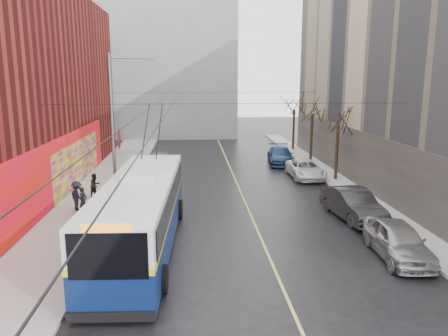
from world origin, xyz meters
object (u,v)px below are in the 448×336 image
Objects in this scene: tree_far at (294,102)px; following_car at (160,162)px; parked_car_b at (353,204)px; parked_car_d at (280,155)px; pedestrian_b at (95,185)px; trolleybus at (141,212)px; pedestrian_c at (77,196)px; parked_car_c at (305,169)px; tree_near at (339,115)px; parked_car_a at (398,240)px; pedestrian_a at (83,201)px; streetlight_pole at (115,127)px; tree_mid at (313,105)px.

tree_far is 17.10m from following_car.
parked_car_d is at bearing 86.58° from parked_car_b.
following_car is at bearing 11.97° from pedestrian_b.
following_car is (-0.34, 16.70, -0.90)m from trolleybus.
pedestrian_c is at bearing -130.87° from parked_car_d.
parked_car_c is (-0.03, 10.01, -0.14)m from parked_car_b.
trolleybus is at bearing -116.41° from tree_far.
parked_car_b is (-2.00, -8.90, -4.14)m from tree_near.
parked_car_a is (-2.00, -14.25, -4.19)m from tree_near.
tree_near is 18.87m from pedestrian_a.
following_car is (1.70, 10.33, -4.02)m from streetlight_pole.
streetlight_pole reaches higher than pedestrian_c.
pedestrian_a is (-14.83, -8.55, 0.23)m from parked_car_c.
tree_far is 1.42× the size of parked_car_a.
tree_near reaches higher than parked_car_a.
trolleybus is 21.86m from parked_car_d.
tree_mid reaches higher than tree_far.
pedestrian_c is (-15.34, -7.82, 0.32)m from parked_car_c.
tree_far reaches higher than parked_car_a.
pedestrian_c reaches higher than following_car.
following_car is (-13.43, -2.67, -4.42)m from tree_mid.
trolleybus is at bearing -72.17° from streetlight_pole.
parked_car_a is 5.34m from parked_car_b.
parked_car_d is 3.05× the size of pedestrian_c.
tree_mid is 5.30m from parked_car_d.
pedestrian_b is at bearing -147.32° from tree_mid.
streetlight_pole is at bearing -113.97° from pedestrian_c.
pedestrian_a is at bearing -107.25° from following_car.
parked_car_b is (-2.00, -15.90, -4.42)m from tree_mid.
parked_car_c is 15.74m from pedestrian_b.
tree_near reaches higher than following_car.
tree_mid reaches higher than parked_car_d.
pedestrian_a is at bearing -139.89° from streetlight_pole.
tree_near is at bearing 85.37° from parked_car_a.
streetlight_pole reaches higher than tree_near.
parked_car_c is 3.23× the size of pedestrian_b.
parked_car_a is at bearing -95.38° from tree_mid.
parked_car_d is 1.08× the size of following_car.
trolleybus is at bearing -129.38° from parked_car_c.
tree_near is 7.01m from tree_mid.
tree_near is 4.13× the size of pedestrian_b.
tree_far reaches higher than tree_near.
parked_car_b is 2.91× the size of pedestrian_c.
parked_car_d is (-2.81, -7.10, -4.38)m from tree_far.
tree_far is at bearing -81.73° from pedestrian_c.
tree_mid is at bearing 71.02° from parked_car_c.
pedestrian_b reaches higher than parked_car_b.
tree_mid is 3.85× the size of pedestrian_c.
tree_near is 10.02m from parked_car_b.
parked_car_b is 15.83m from parked_car_d.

